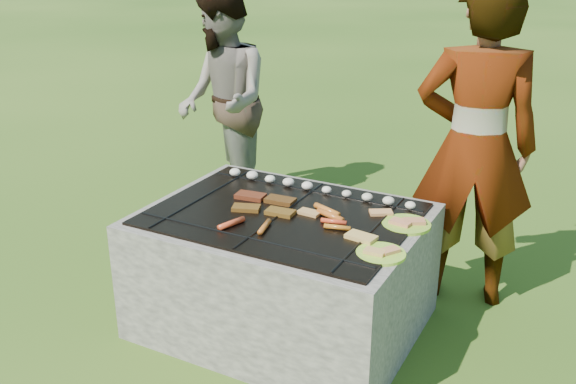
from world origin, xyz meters
name	(u,v)px	position (x,y,z in m)	size (l,w,h in m)	color
lawn	(283,322)	(0.00, 0.00, 0.00)	(60.00, 60.00, 0.00)	#264A12
fire_pit	(283,274)	(0.00, 0.00, 0.28)	(1.30, 1.00, 0.62)	gray
mushrooms	(309,186)	(-0.02, 0.33, 0.63)	(1.06, 0.06, 0.04)	white
pork_slabs	(264,203)	(-0.13, 0.04, 0.62)	(0.38, 0.26, 0.02)	maroon
sausages	(303,219)	(0.13, -0.05, 0.63)	(0.54, 0.46, 0.03)	orange
bread_on_grate	(353,224)	(0.35, 0.02, 0.62)	(0.45, 0.40, 0.02)	tan
plate_far	(407,224)	(0.56, 0.15, 0.61)	(0.28, 0.28, 0.03)	#B4CE31
plate_near	(381,253)	(0.56, -0.18, 0.61)	(0.26, 0.26, 0.03)	#DBFF3C
cook	(475,147)	(0.72, 0.71, 0.85)	(0.62, 0.41, 1.69)	#A99D8C
bystander	(223,103)	(-1.10, 1.16, 0.78)	(0.76, 0.59, 1.56)	gray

